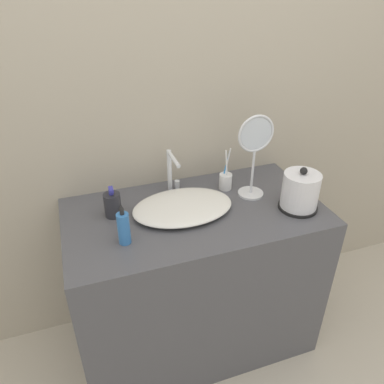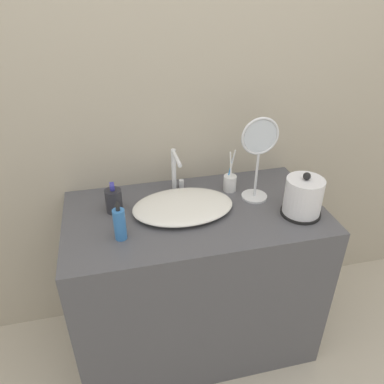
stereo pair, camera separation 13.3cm
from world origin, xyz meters
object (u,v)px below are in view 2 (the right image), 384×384
(electric_kettle, at_px, (303,198))
(vanity_mirror, at_px, (259,153))
(shampoo_bottle, at_px, (120,224))
(lotion_bottle, at_px, (114,200))
(toothbrush_cup, at_px, (230,182))
(faucet, at_px, (176,168))

(electric_kettle, bearing_deg, vanity_mirror, 129.60)
(electric_kettle, height_order, shampoo_bottle, electric_kettle)
(lotion_bottle, bearing_deg, toothbrush_cup, 5.90)
(lotion_bottle, bearing_deg, shampoo_bottle, -86.33)
(faucet, distance_m, electric_kettle, 0.58)
(electric_kettle, relative_size, toothbrush_cup, 0.96)
(electric_kettle, height_order, toothbrush_cup, toothbrush_cup)
(shampoo_bottle, height_order, vanity_mirror, vanity_mirror)
(electric_kettle, distance_m, toothbrush_cup, 0.35)
(lotion_bottle, bearing_deg, vanity_mirror, -2.95)
(faucet, xyz_separation_m, toothbrush_cup, (0.25, -0.06, -0.07))
(electric_kettle, distance_m, lotion_bottle, 0.80)
(faucet, height_order, lotion_bottle, faucet)
(toothbrush_cup, distance_m, vanity_mirror, 0.22)
(faucet, relative_size, toothbrush_cup, 0.98)
(electric_kettle, bearing_deg, toothbrush_cup, 131.77)
(faucet, distance_m, shampoo_bottle, 0.42)
(electric_kettle, height_order, vanity_mirror, vanity_mirror)
(lotion_bottle, relative_size, vanity_mirror, 0.37)
(electric_kettle, bearing_deg, faucet, 146.54)
(faucet, distance_m, lotion_bottle, 0.32)
(lotion_bottle, bearing_deg, faucet, 20.99)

